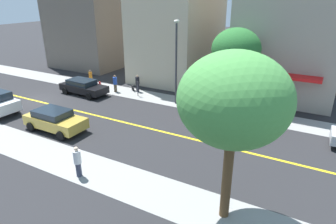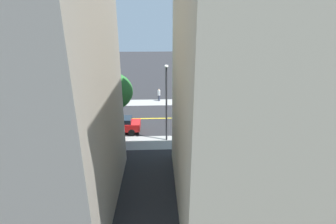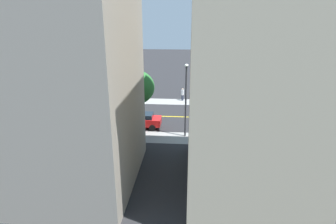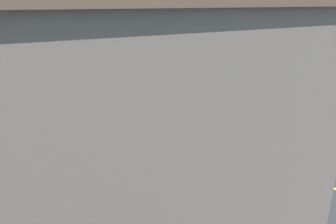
{
  "view_description": "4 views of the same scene",
  "coord_description": "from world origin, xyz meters",
  "px_view_note": "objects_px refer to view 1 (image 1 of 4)",
  "views": [
    {
      "loc": [
        15.67,
        21.95,
        8.8
      ],
      "look_at": [
        0.51,
        13.6,
        1.79
      ],
      "focal_mm": 31.1,
      "sensor_mm": 36.0,
      "label": 1
    },
    {
      "loc": [
        -25.36,
        11.82,
        10.18
      ],
      "look_at": [
        -2.92,
        10.85,
        1.84
      ],
      "focal_mm": 25.46,
      "sensor_mm": 36.0,
      "label": 2
    },
    {
      "loc": [
        -30.04,
        10.8,
        10.92
      ],
      "look_at": [
        -2.19,
        13.01,
        1.3
      ],
      "focal_mm": 29.56,
      "sensor_mm": 36.0,
      "label": 3
    },
    {
      "loc": [
        -17.01,
        -13.86,
        10.47
      ],
      "look_at": [
        -2.98,
        9.49,
        1.15
      ],
      "focal_mm": 34.41,
      "sensor_mm": 36.0,
      "label": 4
    }
  ],
  "objects_px": {
    "pedestrian_black_shirt": "(138,83)",
    "parking_meter": "(138,87)",
    "street_tree_right_corner": "(234,100)",
    "small_dog": "(133,86)",
    "gold_sedan_right_curb": "(55,120)",
    "pedestrian_blue_shirt": "(115,83)",
    "black_sedan_left_curb": "(83,87)",
    "red_sedan_left_curb": "(222,112)",
    "pedestrian_white_shirt": "(78,161)",
    "pedestrian_orange_shirt": "(91,77)",
    "street_lamp": "(176,54)",
    "street_tree_left_near": "(236,49)",
    "fire_hydrant": "(100,86)"
  },
  "relations": [
    {
      "from": "red_sedan_left_curb",
      "to": "pedestrian_orange_shirt",
      "type": "height_order",
      "value": "pedestrian_orange_shirt"
    },
    {
      "from": "street_tree_right_corner",
      "to": "pedestrian_white_shirt",
      "type": "xyz_separation_m",
      "value": [
        0.86,
        -7.55,
        -4.34
      ]
    },
    {
      "from": "street_tree_left_near",
      "to": "gold_sedan_right_curb",
      "type": "distance_m",
      "value": 14.14
    },
    {
      "from": "black_sedan_left_curb",
      "to": "pedestrian_blue_shirt",
      "type": "distance_m",
      "value": 2.97
    },
    {
      "from": "red_sedan_left_curb",
      "to": "pedestrian_white_shirt",
      "type": "distance_m",
      "value": 11.02
    },
    {
      "from": "parking_meter",
      "to": "small_dog",
      "type": "height_order",
      "value": "parking_meter"
    },
    {
      "from": "pedestrian_orange_shirt",
      "to": "pedestrian_blue_shirt",
      "type": "xyz_separation_m",
      "value": [
        0.5,
        3.58,
        0.01
      ]
    },
    {
      "from": "gold_sedan_right_curb",
      "to": "pedestrian_white_shirt",
      "type": "distance_m",
      "value": 6.38
    },
    {
      "from": "street_tree_right_corner",
      "to": "pedestrian_black_shirt",
      "type": "bearing_deg",
      "value": -133.78
    },
    {
      "from": "street_tree_left_near",
      "to": "pedestrian_blue_shirt",
      "type": "height_order",
      "value": "street_tree_left_near"
    },
    {
      "from": "gold_sedan_right_curb",
      "to": "pedestrian_white_shirt",
      "type": "bearing_deg",
      "value": -31.65
    },
    {
      "from": "street_lamp",
      "to": "pedestrian_black_shirt",
      "type": "xyz_separation_m",
      "value": [
        -1.15,
        -4.76,
        -3.4
      ]
    },
    {
      "from": "pedestrian_blue_shirt",
      "to": "pedestrian_black_shirt",
      "type": "height_order",
      "value": "pedestrian_black_shirt"
    },
    {
      "from": "gold_sedan_right_curb",
      "to": "pedestrian_black_shirt",
      "type": "xyz_separation_m",
      "value": [
        -9.93,
        0.08,
        0.08
      ]
    },
    {
      "from": "small_dog",
      "to": "black_sedan_left_curb",
      "type": "bearing_deg",
      "value": -95.03
    },
    {
      "from": "street_tree_right_corner",
      "to": "small_dog",
      "type": "relative_size",
      "value": 9.15
    },
    {
      "from": "pedestrian_blue_shirt",
      "to": "pedestrian_orange_shirt",
      "type": "bearing_deg",
      "value": 43.76
    },
    {
      "from": "street_tree_right_corner",
      "to": "red_sedan_left_curb",
      "type": "distance_m",
      "value": 10.85
    },
    {
      "from": "small_dog",
      "to": "fire_hydrant",
      "type": "bearing_deg",
      "value": -114.73
    },
    {
      "from": "parking_meter",
      "to": "black_sedan_left_curb",
      "type": "bearing_deg",
      "value": -67.12
    },
    {
      "from": "small_dog",
      "to": "street_tree_right_corner",
      "type": "bearing_deg",
      "value": -1.2
    },
    {
      "from": "street_tree_right_corner",
      "to": "small_dog",
      "type": "distance_m",
      "value": 19.04
    },
    {
      "from": "pedestrian_white_shirt",
      "to": "small_dog",
      "type": "height_order",
      "value": "pedestrian_white_shirt"
    },
    {
      "from": "fire_hydrant",
      "to": "small_dog",
      "type": "height_order",
      "value": "fire_hydrant"
    },
    {
      "from": "gold_sedan_right_curb",
      "to": "pedestrian_blue_shirt",
      "type": "relative_size",
      "value": 2.67
    },
    {
      "from": "pedestrian_blue_shirt",
      "to": "pedestrian_white_shirt",
      "type": "bearing_deg",
      "value": 172.52
    },
    {
      "from": "black_sedan_left_curb",
      "to": "gold_sedan_right_curb",
      "type": "bearing_deg",
      "value": -57.64
    },
    {
      "from": "gold_sedan_right_curb",
      "to": "pedestrian_black_shirt",
      "type": "distance_m",
      "value": 9.93
    },
    {
      "from": "pedestrian_white_shirt",
      "to": "pedestrian_black_shirt",
      "type": "distance_m",
      "value": 14.29
    },
    {
      "from": "red_sedan_left_curb",
      "to": "gold_sedan_right_curb",
      "type": "distance_m",
      "value": 11.84
    },
    {
      "from": "street_tree_left_near",
      "to": "black_sedan_left_curb",
      "type": "xyz_separation_m",
      "value": [
        2.81,
        -13.44,
        -4.18
      ]
    },
    {
      "from": "street_tree_right_corner",
      "to": "street_lamp",
      "type": "height_order",
      "value": "street_tree_right_corner"
    },
    {
      "from": "street_lamp",
      "to": "gold_sedan_right_curb",
      "type": "relative_size",
      "value": 1.58
    },
    {
      "from": "gold_sedan_right_curb",
      "to": "pedestrian_orange_shirt",
      "type": "bearing_deg",
      "value": 119.55
    },
    {
      "from": "gold_sedan_right_curb",
      "to": "pedestrian_orange_shirt",
      "type": "distance_m",
      "value": 10.81
    },
    {
      "from": "pedestrian_black_shirt",
      "to": "parking_meter",
      "type": "bearing_deg",
      "value": 18.19
    },
    {
      "from": "pedestrian_black_shirt",
      "to": "small_dog",
      "type": "distance_m",
      "value": 0.79
    },
    {
      "from": "black_sedan_left_curb",
      "to": "small_dog",
      "type": "relative_size",
      "value": 6.17
    },
    {
      "from": "pedestrian_orange_shirt",
      "to": "small_dog",
      "type": "bearing_deg",
      "value": -28.04
    },
    {
      "from": "pedestrian_white_shirt",
      "to": "small_dog",
      "type": "xyz_separation_m",
      "value": [
        -13.34,
        -6.01,
        -0.47
      ]
    },
    {
      "from": "parking_meter",
      "to": "black_sedan_left_curb",
      "type": "height_order",
      "value": "black_sedan_left_curb"
    },
    {
      "from": "black_sedan_left_curb",
      "to": "pedestrian_black_shirt",
      "type": "bearing_deg",
      "value": 40.08
    },
    {
      "from": "red_sedan_left_curb",
      "to": "black_sedan_left_curb",
      "type": "height_order",
      "value": "red_sedan_left_curb"
    },
    {
      "from": "gold_sedan_right_curb",
      "to": "pedestrian_orange_shirt",
      "type": "xyz_separation_m",
      "value": [
        -9.37,
        -5.39,
        0.06
      ]
    },
    {
      "from": "street_tree_left_near",
      "to": "pedestrian_black_shirt",
      "type": "relative_size",
      "value": 3.92
    },
    {
      "from": "black_sedan_left_curb",
      "to": "parking_meter",
      "type": "bearing_deg",
      "value": 25.16
    },
    {
      "from": "pedestrian_white_shirt",
      "to": "pedestrian_blue_shirt",
      "type": "xyz_separation_m",
      "value": [
        -12.18,
        -7.25,
        -0.03
      ]
    },
    {
      "from": "pedestrian_white_shirt",
      "to": "pedestrian_blue_shirt",
      "type": "distance_m",
      "value": 14.18
    },
    {
      "from": "street_tree_left_near",
      "to": "red_sedan_left_curb",
      "type": "bearing_deg",
      "value": 2.92
    },
    {
      "from": "parking_meter",
      "to": "pedestrian_white_shirt",
      "type": "distance_m",
      "value": 12.99
    }
  ]
}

